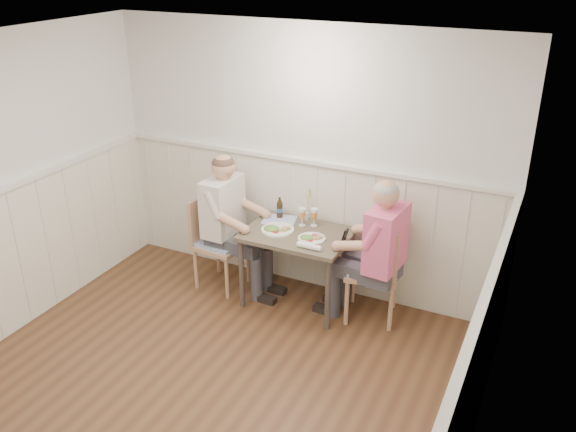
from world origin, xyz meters
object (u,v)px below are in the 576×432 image
object	(u,v)px
dining_table	(297,242)
grass_vase	(307,205)
chair_right	(380,267)
chair_left	(216,239)
diner_cream	(227,233)
beer_bottle	(280,209)
man_in_pink	(379,265)

from	to	relation	value
dining_table	grass_vase	bearing A→B (deg)	96.39
dining_table	chair_right	bearing A→B (deg)	6.23
chair_left	chair_right	bearing A→B (deg)	3.87
diner_cream	beer_bottle	size ratio (longest dim) A/B	6.68
beer_bottle	grass_vase	distance (m)	0.28
chair_left	man_in_pink	bearing A→B (deg)	0.46
chair_left	grass_vase	bearing A→B (deg)	20.86
dining_table	grass_vase	world-z (taller)	grass_vase
man_in_pink	beer_bottle	bearing A→B (deg)	167.59
chair_right	grass_vase	bearing A→B (deg)	165.66
beer_bottle	dining_table	bearing A→B (deg)	-37.96
grass_vase	beer_bottle	bearing A→B (deg)	-166.00
dining_table	grass_vase	size ratio (longest dim) A/B	2.81
man_in_pink	diner_cream	distance (m)	1.56
man_in_pink	grass_vase	distance (m)	0.95
man_in_pink	chair_right	bearing A→B (deg)	103.91
man_in_pink	diner_cream	size ratio (longest dim) A/B	1.00
chair_right	chair_left	xyz separation A→B (m)	(-1.67, -0.11, -0.02)
dining_table	chair_left	distance (m)	0.89
chair_right	man_in_pink	size ratio (longest dim) A/B	0.69
chair_left	grass_vase	size ratio (longest dim) A/B	2.70
man_in_pink	beer_bottle	distance (m)	1.16
chair_left	grass_vase	world-z (taller)	grass_vase
chair_left	man_in_pink	world-z (taller)	man_in_pink
chair_right	man_in_pink	xyz separation A→B (m)	(0.02, -0.10, 0.07)
beer_bottle	man_in_pink	bearing A→B (deg)	-12.41
dining_table	chair_left	size ratio (longest dim) A/B	1.04
dining_table	beer_bottle	xyz separation A→B (m)	(-0.29, 0.23, 0.19)
grass_vase	chair_right	bearing A→B (deg)	-14.34
man_in_pink	diner_cream	bearing A→B (deg)	-179.93
diner_cream	grass_vase	size ratio (longest dim) A/B	4.10
chair_right	diner_cream	bearing A→B (deg)	-176.23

